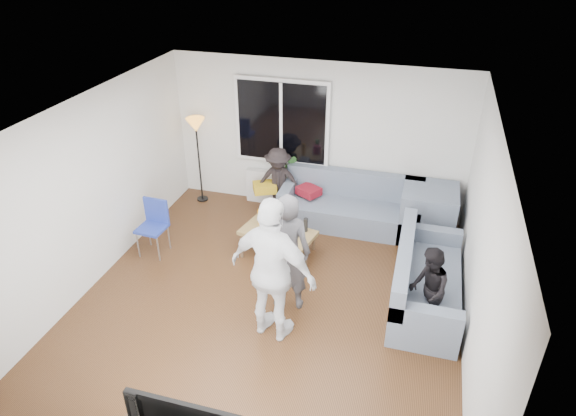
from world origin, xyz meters
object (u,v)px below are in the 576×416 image
(player_right, at_px, (273,272))
(player_left, at_px, (287,252))
(sofa_back_section, at_px, (350,203))
(coffee_table, at_px, (278,242))
(sofa_right_section, at_px, (428,276))
(spectator_back, at_px, (278,182))
(side_chair, at_px, (152,229))
(floor_lamp, at_px, (199,161))
(spectator_right, at_px, (428,290))

(player_right, bearing_deg, player_left, -76.88)
(sofa_back_section, bearing_deg, coffee_table, -128.60)
(sofa_right_section, bearing_deg, spectator_back, 56.47)
(coffee_table, height_order, player_right, player_right)
(coffee_table, xyz_separation_m, side_chair, (-1.84, -0.50, 0.23))
(floor_lamp, bearing_deg, spectator_back, -3.99)
(sofa_right_section, height_order, side_chair, side_chair)
(sofa_back_section, height_order, spectator_back, spectator_back)
(side_chair, height_order, spectator_back, spectator_back)
(floor_lamp, height_order, player_left, player_left)
(sofa_back_section, relative_size, player_right, 1.21)
(sofa_back_section, bearing_deg, spectator_back, 178.63)
(player_left, bearing_deg, floor_lamp, -51.64)
(coffee_table, height_order, floor_lamp, floor_lamp)
(floor_lamp, bearing_deg, sofa_back_section, -2.80)
(sofa_back_section, bearing_deg, side_chair, -149.16)
(player_left, height_order, player_right, player_right)
(coffee_table, bearing_deg, player_left, -67.21)
(coffee_table, relative_size, side_chair, 1.28)
(sofa_right_section, bearing_deg, coffee_table, 76.31)
(player_right, bearing_deg, side_chair, -13.34)
(spectator_back, bearing_deg, side_chair, -138.28)
(coffee_table, distance_m, player_left, 1.34)
(player_left, bearing_deg, spectator_back, -76.25)
(side_chair, xyz_separation_m, spectator_right, (4.07, -0.52, 0.14))
(side_chair, bearing_deg, sofa_right_section, 2.87)
(side_chair, xyz_separation_m, floor_lamp, (0.00, 1.77, 0.35))
(coffee_table, relative_size, spectator_right, 0.96)
(player_right, relative_size, spectator_right, 1.66)
(coffee_table, distance_m, side_chair, 1.92)
(player_left, bearing_deg, sofa_back_section, -107.23)
(side_chair, height_order, floor_lamp, floor_lamp)
(side_chair, bearing_deg, player_right, -23.61)
(coffee_table, xyz_separation_m, spectator_right, (2.23, -1.03, 0.37))
(side_chair, height_order, spectator_right, spectator_right)
(coffee_table, height_order, spectator_back, spectator_back)
(sofa_back_section, relative_size, spectator_right, 2.01)
(sofa_right_section, height_order, player_right, player_right)
(spectator_right, bearing_deg, sofa_back_section, -158.73)
(spectator_right, bearing_deg, coffee_table, -124.96)
(side_chair, bearing_deg, spectator_back, 51.59)
(spectator_back, bearing_deg, player_right, -80.74)
(side_chair, relative_size, player_left, 0.52)
(sofa_back_section, xyz_separation_m, spectator_back, (-1.25, 0.03, 0.19))
(side_chair, xyz_separation_m, spectator_back, (1.49, 1.67, 0.19))
(spectator_right, bearing_deg, side_chair, -107.58)
(floor_lamp, height_order, spectator_back, floor_lamp)
(player_left, bearing_deg, side_chair, -20.21)
(player_left, relative_size, spectator_right, 1.46)
(sofa_right_section, xyz_separation_m, side_chair, (-4.07, 0.04, 0.01))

